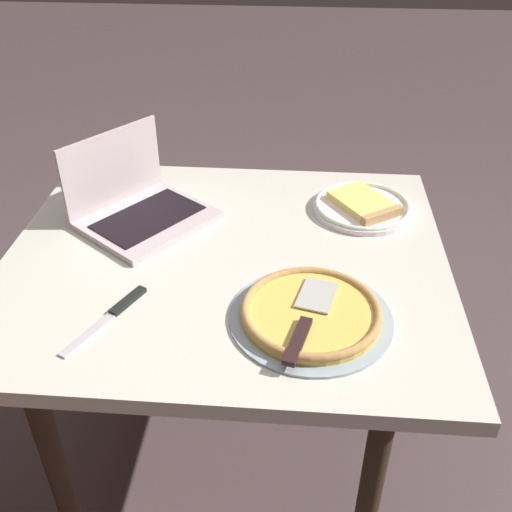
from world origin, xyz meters
TOP-DOWN VIEW (x-y plane):
  - ground_plane at (0.00, 0.00)m, footprint 12.00×12.00m
  - dining_table at (0.00, 0.00)m, footprint 1.02×0.89m
  - laptop at (0.24, -0.15)m, footprint 0.38×0.38m
  - pizza_plate at (-0.33, -0.23)m, footprint 0.26×0.26m
  - pizza_tray at (-0.20, 0.21)m, footprint 0.33×0.33m
  - table_knife at (0.20, 0.23)m, footprint 0.12×0.22m
  - drink_cup at (0.43, -0.34)m, footprint 0.08×0.08m

SIDE VIEW (x-z plane):
  - ground_plane at x=0.00m, z-range 0.00..0.00m
  - dining_table at x=0.00m, z-range 0.27..0.98m
  - table_knife at x=0.20m, z-range 0.70..0.71m
  - pizza_plate at x=-0.33m, z-range 0.70..0.74m
  - pizza_tray at x=-0.20m, z-range 0.70..0.74m
  - laptop at x=0.24m, z-range 0.64..0.85m
  - drink_cup at x=0.43m, z-range 0.71..0.81m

